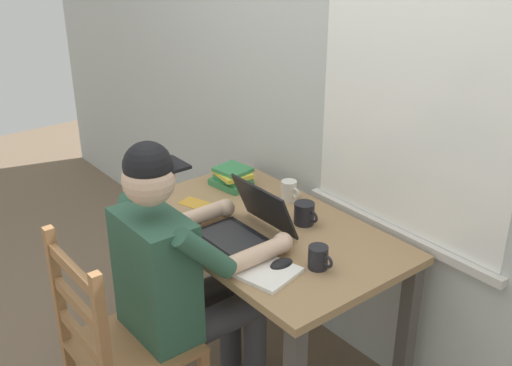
% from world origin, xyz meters
% --- Properties ---
extents(ground_plane, '(8.00, 8.00, 0.00)m').
position_xyz_m(ground_plane, '(0.00, 0.00, 0.00)').
color(ground_plane, brown).
extents(back_wall, '(6.00, 0.08, 2.60)m').
position_xyz_m(back_wall, '(0.01, 0.44, 1.30)').
color(back_wall, beige).
rests_on(back_wall, ground).
extents(desk, '(1.22, 0.73, 0.74)m').
position_xyz_m(desk, '(0.00, 0.00, 0.63)').
color(desk, '#9E7A51').
rests_on(desk, ground).
extents(seated_person, '(0.50, 0.60, 1.26)m').
position_xyz_m(seated_person, '(0.03, -0.44, 0.70)').
color(seated_person, '#2D5642').
rests_on(seated_person, ground).
extents(wooden_chair, '(0.42, 0.42, 0.96)m').
position_xyz_m(wooden_chair, '(0.03, -0.72, 0.47)').
color(wooden_chair, olive).
rests_on(wooden_chair, ground).
extents(laptop, '(0.33, 0.32, 0.22)m').
position_xyz_m(laptop, '(0.03, -0.12, 0.79)').
color(laptop, black).
rests_on(laptop, desk).
extents(computer_mouse, '(0.06, 0.10, 0.03)m').
position_xyz_m(computer_mouse, '(0.30, -0.16, 0.76)').
color(computer_mouse, black).
rests_on(computer_mouse, desk).
extents(coffee_mug_white, '(0.11, 0.07, 0.10)m').
position_xyz_m(coffee_mug_white, '(-0.12, 0.25, 0.79)').
color(coffee_mug_white, silver).
rests_on(coffee_mug_white, desk).
extents(coffee_mug_dark, '(0.13, 0.09, 0.10)m').
position_xyz_m(coffee_mug_dark, '(0.09, 0.15, 0.79)').
color(coffee_mug_dark, black).
rests_on(coffee_mug_dark, desk).
extents(coffee_mug_spare, '(0.11, 0.08, 0.09)m').
position_xyz_m(coffee_mug_spare, '(0.38, -0.05, 0.79)').
color(coffee_mug_spare, black).
rests_on(coffee_mug_spare, desk).
extents(book_stack_main, '(0.21, 0.17, 0.10)m').
position_xyz_m(book_stack_main, '(-0.41, 0.14, 0.79)').
color(book_stack_main, '#38844C').
rests_on(book_stack_main, desk).
extents(paper_pile_near_laptop, '(0.25, 0.24, 0.02)m').
position_xyz_m(paper_pile_near_laptop, '(0.29, -0.23, 0.75)').
color(paper_pile_near_laptop, white).
rests_on(paper_pile_near_laptop, desk).
extents(landscape_photo_print, '(0.15, 0.12, 0.00)m').
position_xyz_m(landscape_photo_print, '(-0.37, -0.11, 0.74)').
color(landscape_photo_print, gold).
rests_on(landscape_photo_print, desk).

